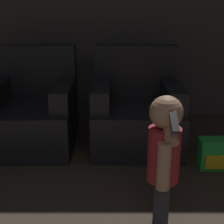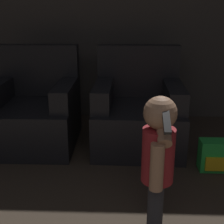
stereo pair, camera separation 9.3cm
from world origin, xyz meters
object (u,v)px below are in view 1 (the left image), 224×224
armchair_left (30,112)px  person_toddler (163,155)px  toy_backpack (211,154)px  armchair_right (135,112)px

armchair_left → person_toddler: (1.06, -1.27, 0.17)m
armchair_left → toy_backpack: bearing=-18.2°
armchair_right → person_toddler: size_ratio=1.11×
armchair_left → armchair_right: bearing=-0.4°
person_toddler → toy_backpack: size_ratio=3.24×
armchair_left → person_toddler: armchair_left is taller
armchair_left → toy_backpack: 1.69m
armchair_right → toy_backpack: armchair_right is taller
armchair_right → toy_backpack: (0.60, -0.52, -0.19)m
armchair_right → person_toddler: bearing=-86.1°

